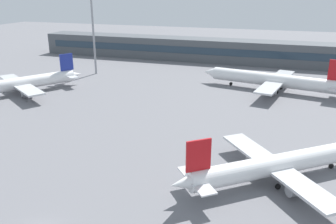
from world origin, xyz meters
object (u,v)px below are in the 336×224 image
at_px(airplane_mid, 16,84).
at_px(floodlight_tower_west, 93,27).
at_px(airplane_far, 272,80).
at_px(airplane_near, 281,164).

bearing_deg(airplane_mid, floodlight_tower_west, 74.39).
bearing_deg(airplane_mid, airplane_far, 21.49).
height_order(airplane_far, floodlight_tower_west, floodlight_tower_west).
height_order(airplane_mid, floodlight_tower_west, floodlight_tower_west).
bearing_deg(floodlight_tower_west, airplane_near, -41.07).
distance_m(airplane_near, floodlight_tower_west, 85.92).
relative_size(airplane_far, floodlight_tower_west, 1.52).
distance_m(airplane_mid, airplane_far, 73.56).
height_order(airplane_near, airplane_mid, airplane_mid).
bearing_deg(floodlight_tower_west, airplane_far, -3.09).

